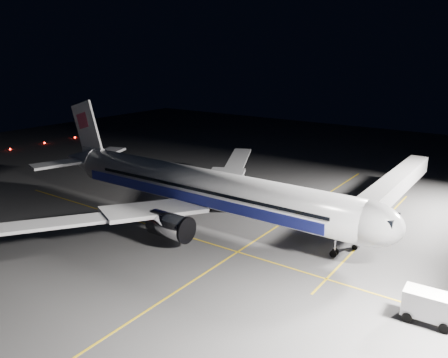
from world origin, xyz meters
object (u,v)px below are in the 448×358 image
jet_bridge (390,188)px  safety_cone_c (207,208)px  safety_cone_b (274,200)px  safety_cone_a (264,213)px  baggage_tug (188,191)px  service_truck (435,308)px  airliner (198,187)px

jet_bridge → safety_cone_c: (-24.59, -14.06, -4.29)m
safety_cone_b → safety_cone_a: bearing=-74.9°
jet_bridge → safety_cone_b: size_ratio=65.26×
baggage_tug → safety_cone_b: bearing=30.8°
service_truck → safety_cone_a: (-27.44, 15.52, -1.26)m
service_truck → safety_cone_a: service_truck is taller
airliner → safety_cone_b: bearing=69.0°
baggage_tug → safety_cone_a: 15.98m
airliner → service_truck: 35.61m
safety_cone_b → airliner: bearing=-111.0°
baggage_tug → airliner: bearing=-33.8°
baggage_tug → safety_cone_a: size_ratio=3.64×
airliner → jet_bridge: bearing=38.0°
safety_cone_b → safety_cone_c: bearing=-124.6°
jet_bridge → safety_cone_c: bearing=-150.2°
jet_bridge → safety_cone_a: 19.62m
airliner → jet_bridge: airliner is taller
baggage_tug → safety_cone_a: bearing=6.4°
safety_cone_a → baggage_tug: bearing=178.3°
airliner → safety_cone_c: bearing=110.7°
safety_cone_a → safety_cone_b: 6.65m
safety_cone_c → baggage_tug: bearing=151.6°
safety_cone_b → safety_cone_c: safety_cone_c is taller
jet_bridge → baggage_tug: jet_bridge is taller
baggage_tug → jet_bridge: bearing=25.6°
safety_cone_a → safety_cone_b: safety_cone_a is taller
baggage_tug → safety_cone_c: bearing=-20.3°
jet_bridge → safety_cone_a: jet_bridge is taller
airliner → jet_bridge: size_ratio=1.79×
baggage_tug → safety_cone_c: (7.38, -3.99, -0.47)m
baggage_tug → safety_cone_c: 8.41m
safety_cone_b → safety_cone_c: 12.06m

